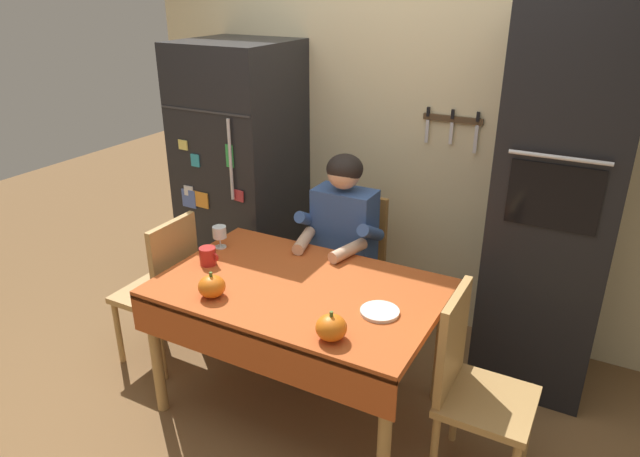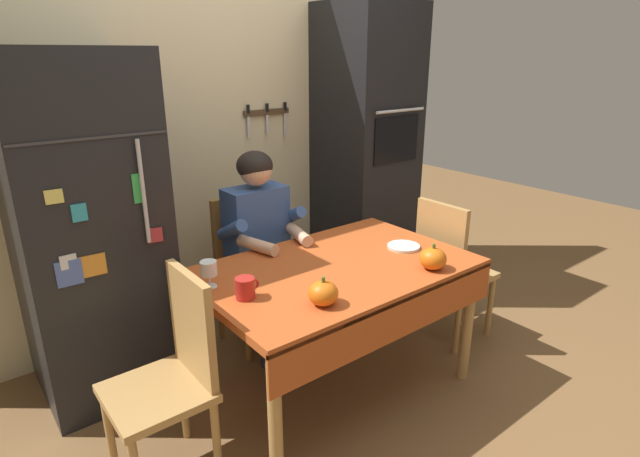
# 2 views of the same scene
# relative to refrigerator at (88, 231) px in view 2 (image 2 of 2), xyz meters

# --- Properties ---
(ground_plane) EXTENTS (10.00, 10.00, 0.00)m
(ground_plane) POSITION_rel_refrigerator_xyz_m (0.95, -0.96, -0.90)
(ground_plane) COLOR brown
(ground_plane) RESTS_ON ground
(back_wall_assembly) EXTENTS (3.70, 0.13, 2.60)m
(back_wall_assembly) POSITION_rel_refrigerator_xyz_m (1.00, 0.39, 0.40)
(back_wall_assembly) COLOR beige
(back_wall_assembly) RESTS_ON ground
(refrigerator) EXTENTS (0.68, 0.71, 1.80)m
(refrigerator) POSITION_rel_refrigerator_xyz_m (0.00, 0.00, 0.00)
(refrigerator) COLOR black
(refrigerator) RESTS_ON ground
(wall_oven) EXTENTS (0.60, 0.64, 2.10)m
(wall_oven) POSITION_rel_refrigerator_xyz_m (2.00, 0.04, 0.15)
(wall_oven) COLOR black
(wall_oven) RESTS_ON ground
(dining_table) EXTENTS (1.40, 0.90, 0.74)m
(dining_table) POSITION_rel_refrigerator_xyz_m (0.95, -0.88, -0.24)
(dining_table) COLOR tan
(dining_table) RESTS_ON ground
(chair_behind_person) EXTENTS (0.40, 0.40, 0.93)m
(chair_behind_person) POSITION_rel_refrigerator_xyz_m (0.88, -0.09, -0.39)
(chair_behind_person) COLOR #9E6B33
(chair_behind_person) RESTS_ON ground
(seated_person) EXTENTS (0.47, 0.55, 1.25)m
(seated_person) POSITION_rel_refrigerator_xyz_m (0.88, -0.28, -0.16)
(seated_person) COLOR #38384C
(seated_person) RESTS_ON ground
(chair_right_side) EXTENTS (0.40, 0.40, 0.93)m
(chair_right_side) POSITION_rel_refrigerator_xyz_m (1.85, -0.90, -0.39)
(chair_right_side) COLOR tan
(chair_right_side) RESTS_ON ground
(chair_left_side) EXTENTS (0.40, 0.40, 0.93)m
(chair_left_side) POSITION_rel_refrigerator_xyz_m (0.05, -0.88, -0.39)
(chair_left_side) COLOR tan
(chair_left_side) RESTS_ON ground
(coffee_mug) EXTENTS (0.12, 0.09, 0.10)m
(coffee_mug) POSITION_rel_refrigerator_xyz_m (0.41, -0.89, -0.11)
(coffee_mug) COLOR #B2231E
(coffee_mug) RESTS_ON dining_table
(wine_glass) EXTENTS (0.08, 0.08, 0.13)m
(wine_glass) POSITION_rel_refrigerator_xyz_m (0.33, -0.69, -0.07)
(wine_glass) COLOR white
(wine_glass) RESTS_ON dining_table
(pumpkin_large) EXTENTS (0.13, 0.13, 0.13)m
(pumpkin_large) POSITION_rel_refrigerator_xyz_m (0.64, -1.15, -0.11)
(pumpkin_large) COLOR orange
(pumpkin_large) RESTS_ON dining_table
(pumpkin_medium) EXTENTS (0.14, 0.14, 0.13)m
(pumpkin_medium) POSITION_rel_refrigerator_xyz_m (1.31, -1.20, -0.10)
(pumpkin_medium) COLOR orange
(pumpkin_medium) RESTS_ON dining_table
(serving_tray) EXTENTS (0.18, 0.18, 0.02)m
(serving_tray) POSITION_rel_refrigerator_xyz_m (1.41, -0.91, -0.15)
(serving_tray) COLOR silver
(serving_tray) RESTS_ON dining_table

